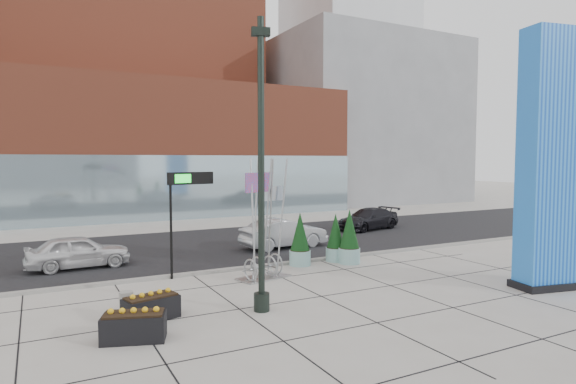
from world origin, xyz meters
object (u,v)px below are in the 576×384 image
public_art_sculpture (264,247)px  overhead_street_sign (188,187)px  blue_pylon (555,165)px  car_white_west (78,252)px  lamp_post (261,193)px  car_silver_mid (284,233)px  concrete_bollard (126,305)px

public_art_sculpture → overhead_street_sign: bearing=133.8°
blue_pylon → car_white_west: blue_pylon is taller
lamp_post → blue_pylon: bearing=-13.1°
overhead_street_sign → car_silver_mid: 7.83m
car_white_west → car_silver_mid: 9.99m
blue_pylon → car_white_west: 19.16m
lamp_post → car_white_west: 10.43m
lamp_post → car_silver_mid: bearing=59.0°
concrete_bollard → overhead_street_sign: (3.06, 4.00, 3.18)m
public_art_sculpture → overhead_street_sign: 3.78m
blue_pylon → public_art_sculpture: (-8.66, 6.13, -3.23)m
car_silver_mid → blue_pylon: bearing=-161.0°
concrete_bollard → car_silver_mid: car_silver_mid is taller
car_white_west → blue_pylon: bearing=-129.6°
overhead_street_sign → car_silver_mid: size_ratio=0.90×
public_art_sculpture → car_silver_mid: size_ratio=1.02×
car_silver_mid → lamp_post: bearing=144.7°
blue_pylon → lamp_post: bearing=178.7°
lamp_post → overhead_street_sign: (-0.73, 5.27, -0.06)m
public_art_sculpture → overhead_street_sign: public_art_sculpture is taller
concrete_bollard → car_white_west: (-0.71, 7.68, 0.32)m
concrete_bollard → overhead_street_sign: size_ratio=0.19×
concrete_bollard → overhead_street_sign: 5.96m
lamp_post → overhead_street_sign: lamp_post is taller
concrete_bollard → public_art_sculpture: bearing=23.5°
lamp_post → concrete_bollard: (-3.79, 1.27, -3.24)m
car_white_west → concrete_bollard: bearing=-177.0°
overhead_street_sign → car_silver_mid: bearing=19.8°
car_silver_mid → concrete_bollard: bearing=126.0°
overhead_street_sign → car_white_west: overhead_street_sign is taller
public_art_sculpture → blue_pylon: bearing=-49.6°
overhead_street_sign → car_white_west: bearing=123.8°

